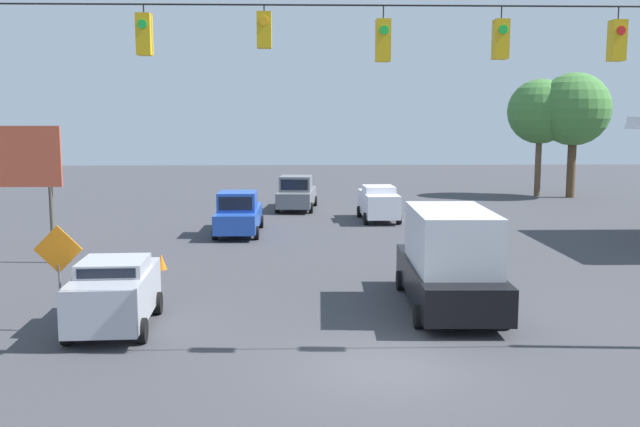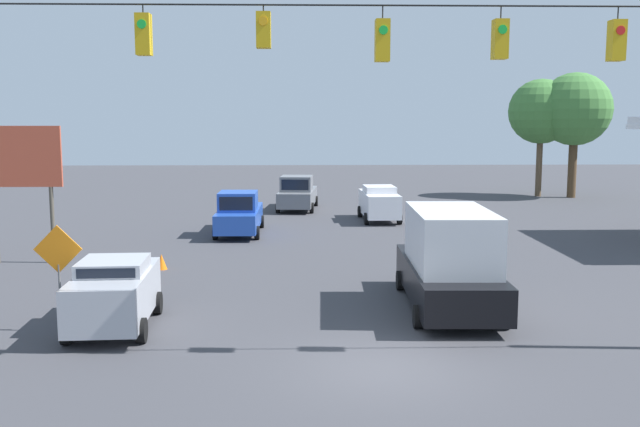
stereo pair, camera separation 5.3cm
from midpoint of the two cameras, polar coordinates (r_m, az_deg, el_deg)
ground_plane at (r=16.49m, az=5.19°, el=-12.29°), size 140.00×140.00×0.00m
overhead_signal_span at (r=16.44m, az=5.12°, el=7.96°), size 22.64×0.38×8.62m
pickup_truck_blue_withflow_far at (r=34.82m, az=-6.44°, el=-0.05°), size 2.18×5.56×2.12m
pickup_truck_grey_withflow_deep at (r=43.83m, az=-1.79°, el=1.58°), size 2.62×5.58×2.12m
sedan_silver_parked_shoulder at (r=19.94m, az=-16.05°, el=-6.08°), size 2.22×4.23×1.88m
box_truck_black_crossing_near at (r=21.33m, az=10.38°, el=-3.68°), size 2.72×6.66×2.98m
sedan_white_oncoming_deep at (r=39.23m, az=4.80°, el=0.88°), size 2.11×4.52×1.92m
traffic_cone_nearest at (r=22.40m, az=-15.45°, el=-6.38°), size 0.41×0.41×0.58m
traffic_cone_second at (r=25.03m, az=-13.64°, el=-4.85°), size 0.41×0.41×0.58m
traffic_cone_third at (r=27.28m, az=-12.51°, el=-3.79°), size 0.41×0.41×0.58m
roadside_billboard at (r=29.70m, az=-22.74°, el=3.47°), size 3.10×0.16×5.32m
work_zone_sign at (r=19.91m, az=-20.14°, el=-3.32°), size 1.27×0.06×2.84m
tree_horizon_left at (r=53.54m, az=17.31°, el=7.77°), size 4.60×4.60×8.37m
tree_horizon_right at (r=53.42m, az=19.75°, el=7.82°), size 5.10×5.10×8.78m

